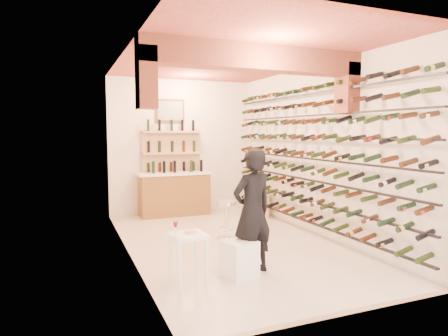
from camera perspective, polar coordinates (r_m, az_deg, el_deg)
name	(u,v)px	position (r m, az deg, el deg)	size (l,w,h in m)	color
ground	(230,243)	(7.06, 0.93, -10.78)	(6.00, 6.00, 0.00)	beige
room_shell	(237,114)	(6.55, 1.86, 7.89)	(3.52, 6.02, 3.21)	silver
wine_rack	(306,153)	(7.53, 11.75, 2.09)	(0.32, 5.70, 2.56)	black
back_counter	(174,193)	(9.30, -7.19, -3.55)	(1.70, 0.62, 1.29)	brown
back_shelving	(172,165)	(9.46, -7.61, 0.46)	(1.40, 0.31, 2.73)	tan
tasting_table	(188,243)	(5.14, -5.24, -10.74)	(0.48, 0.48, 0.79)	white
white_stool	(239,259)	(5.43, 2.23, -13.00)	(0.40, 0.40, 0.50)	white
person	(252,211)	(5.45, 4.14, -6.24)	(0.63, 0.41, 1.73)	black
chrome_barstool	(226,217)	(7.19, 0.35, -7.14)	(0.36, 0.36, 0.70)	silver
crate_lower	(258,212)	(9.08, 4.94, -6.32)	(0.44, 0.30, 0.26)	#D7B476
crate_upper	(258,201)	(9.04, 4.95, -4.71)	(0.44, 0.30, 0.26)	#D7B476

